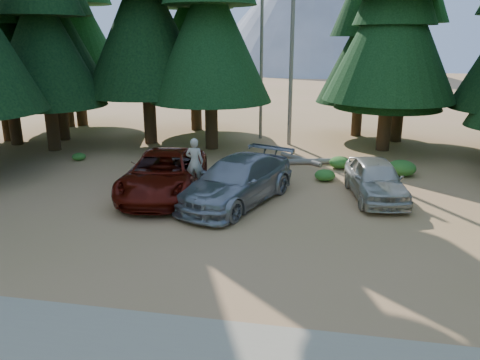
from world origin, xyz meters
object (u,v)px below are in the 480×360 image
Objects in this scene: frisbee_player at (195,162)px; log_mid at (301,159)px; silver_minivan_right at (375,179)px; log_right at (297,162)px; silver_minivan_center at (237,181)px; log_left at (219,172)px; red_pickup at (164,174)px.

frisbee_player is 8.20m from log_mid.
silver_minivan_right is 5.93m from log_right.
log_right is (2.01, 6.34, -0.75)m from silver_minivan_center.
silver_minivan_right is 1.00× the size of log_right.
log_mid is (2.13, 7.01, -0.78)m from silver_minivan_center.
frisbee_player reaches higher than log_left.
silver_minivan_right is at bearing -14.58° from log_mid.
frisbee_player reaches higher than red_pickup.
silver_minivan_center is at bearing -178.93° from frisbee_player.
silver_minivan_right is at bearing 37.13° from silver_minivan_center.
log_left is at bearing -93.75° from frisbee_player.
red_pickup is 3.31× the size of frisbee_player.
silver_minivan_center is 1.29× the size of silver_minivan_right.
log_left is 1.49× the size of log_mid.
silver_minivan_center is 1.38× the size of log_left.
log_right is at bearing -121.65° from frisbee_player.
log_right is (5.25, 5.86, -0.74)m from red_pickup.
silver_minivan_center is (3.24, -0.49, 0.01)m from red_pickup.
log_mid is at bearing 20.40° from log_left.
frisbee_player is at bearing -175.90° from silver_minivan_right.
silver_minivan_center is 2.06× the size of log_mid.
frisbee_player is at bearing -27.23° from red_pickup.
log_mid is at bearing -120.06° from frisbee_player.
log_left is 4.51m from log_right.
log_right is at bearing 117.28° from silver_minivan_right.
silver_minivan_center is at bearing -63.24° from log_mid.
frisbee_player reaches higher than log_mid.
log_left reaches higher than log_mid.
log_mid is (3.84, 7.09, -1.50)m from frisbee_player.
red_pickup is 3.60m from log_left.
silver_minivan_center reaches higher than log_left.
silver_minivan_right reaches higher than log_mid.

